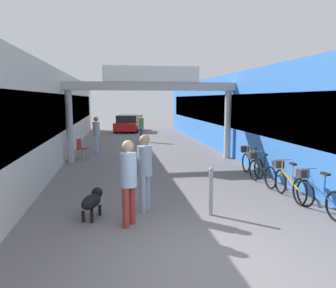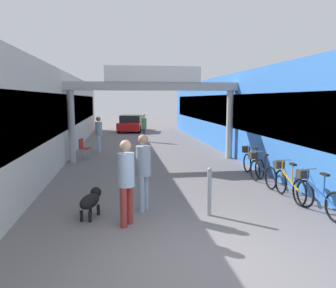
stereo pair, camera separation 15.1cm
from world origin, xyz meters
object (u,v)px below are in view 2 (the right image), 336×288
pedestrian_with_dog (126,177)px  pedestrian_carrying_crate (99,132)px  bicycle_black_third (261,170)px  bicycle_silver_farthest (252,162)px  parked_car_red (132,123)px  pedestrian_companion (143,167)px  cafe_chair_red_nearer (83,147)px  pedestrian_elderly_walking (144,126)px  bicycle_blue_nearest (316,194)px  bicycle_orange_second (288,182)px  dog_on_leash (91,200)px  bollard_post_metal (209,191)px

pedestrian_with_dog → pedestrian_carrying_crate: 9.75m
bicycle_black_third → pedestrian_with_dog: bearing=-146.0°
bicycle_silver_farthest → parked_car_red: parked_car_red is taller
pedestrian_companion → parked_car_red: (0.37, 19.10, -0.39)m
parked_car_red → cafe_chair_red_nearer: bearing=-101.8°
pedestrian_elderly_walking → bicycle_black_third: (2.86, -10.60, -0.54)m
pedestrian_companion → cafe_chair_red_nearer: bearing=106.9°
bicycle_silver_farthest → parked_car_red: (-3.58, 15.97, 0.21)m
pedestrian_elderly_walking → bicycle_blue_nearest: 13.60m
bicycle_orange_second → parked_car_red: bearing=100.5°
pedestrian_carrying_crate → bicycle_black_third: size_ratio=1.04×
pedestrian_elderly_walking → cafe_chair_red_nearer: 6.27m
bicycle_silver_farthest → pedestrian_elderly_walking: bearing=108.1°
pedestrian_elderly_walking → pedestrian_carrying_crate: bearing=-123.5°
pedestrian_companion → bicycle_black_third: pedestrian_companion is taller
pedestrian_carrying_crate → bicycle_blue_nearest: bearing=-60.1°
bicycle_blue_nearest → parked_car_red: size_ratio=0.40×
pedestrian_carrying_crate → pedestrian_with_dog: bearing=-83.1°
dog_on_leash → pedestrian_companion: bearing=12.7°
pedestrian_with_dog → bicycle_blue_nearest: size_ratio=1.06×
cafe_chair_red_nearer → pedestrian_carrying_crate: bearing=72.5°
bicycle_blue_nearest → bicycle_orange_second: 1.16m
parked_car_red → pedestrian_with_dog: bearing=-92.2°
bicycle_orange_second → bicycle_black_third: 1.49m
pedestrian_carrying_crate → bicycle_silver_farthest: size_ratio=1.04×
pedestrian_elderly_walking → cafe_chair_red_nearer: bearing=-118.8°
pedestrian_elderly_walking → bicycle_blue_nearest: pedestrian_elderly_walking is taller
pedestrian_carrying_crate → dog_on_leash: pedestrian_carrying_crate is taller
bicycle_black_third → bicycle_silver_farthest: same height
pedestrian_with_dog → bicycle_blue_nearest: bearing=1.9°
pedestrian_companion → pedestrian_elderly_walking: 12.56m
dog_on_leash → bicycle_blue_nearest: 5.10m
dog_on_leash → bicycle_orange_second: bearing=8.0°
bicycle_blue_nearest → bicycle_silver_farthest: same height
pedestrian_with_dog → bicycle_blue_nearest: 4.35m
pedestrian_companion → bicycle_blue_nearest: (3.90, -0.72, -0.60)m
pedestrian_companion → bollard_post_metal: 1.60m
bollard_post_metal → cafe_chair_red_nearer: (-3.57, 7.57, -0.02)m
pedestrian_elderly_walking → bicycle_orange_second: pedestrian_elderly_walking is taller
pedestrian_with_dog → bicycle_black_third: bearing=34.0°
pedestrian_companion → bicycle_orange_second: pedestrian_companion is taller
bicycle_blue_nearest → bollard_post_metal: bollard_post_metal is taller
pedestrian_carrying_crate → parked_car_red: pedestrian_carrying_crate is taller
bicycle_black_third → cafe_chair_red_nearer: bearing=138.9°
dog_on_leash → bicycle_orange_second: bicycle_orange_second is taller
pedestrian_carrying_crate → pedestrian_elderly_walking: bearing=56.5°
pedestrian_with_dog → bicycle_orange_second: pedestrian_with_dog is taller
pedestrian_with_dog → bicycle_orange_second: 4.46m
pedestrian_elderly_walking → bicycle_blue_nearest: bearing=-77.1°
pedestrian_with_dog → bicycle_silver_farthest: size_ratio=1.06×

